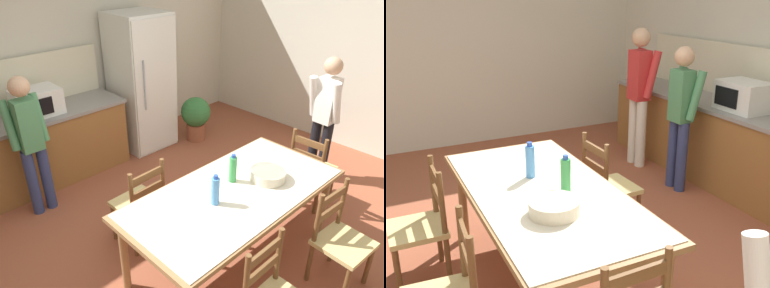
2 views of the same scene
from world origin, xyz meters
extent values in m
plane|color=brown|center=(0.00, 0.00, 0.00)|extent=(8.32, 8.32, 0.00)
cube|color=beige|center=(0.00, 2.66, 1.45)|extent=(6.52, 0.12, 2.90)
cube|color=beige|center=(3.26, 0.00, 1.45)|extent=(0.12, 5.20, 2.90)
cube|color=brown|center=(-0.81, 2.23, 0.43)|extent=(2.92, 0.62, 0.86)
cube|color=silver|center=(1.12, 2.20, 0.94)|extent=(0.72, 0.68, 1.89)
cube|color=silver|center=(1.12, 1.85, 0.94)|extent=(0.69, 0.02, 1.81)
cylinder|color=#A5AAB2|center=(0.91, 1.83, 1.04)|extent=(0.02, 0.02, 0.66)
cube|color=white|center=(-0.34, 2.21, 1.05)|extent=(0.50, 0.38, 0.30)
cube|color=black|center=(-0.39, 2.01, 1.05)|extent=(0.30, 0.01, 0.19)
cylinder|color=olive|center=(1.17, -0.65, 0.36)|extent=(0.07, 0.07, 0.71)
cylinder|color=olive|center=(-0.64, 0.14, 0.36)|extent=(0.07, 0.07, 0.71)
cylinder|color=olive|center=(1.17, 0.13, 0.36)|extent=(0.07, 0.07, 0.71)
cube|color=olive|center=(0.26, -0.25, 0.73)|extent=(2.02, 0.99, 0.04)
cube|color=beige|center=(0.26, -0.25, 0.76)|extent=(1.94, 0.95, 0.01)
cylinder|color=#4C8ED6|center=(0.01, -0.25, 0.88)|extent=(0.07, 0.07, 0.24)
cylinder|color=#2D51B2|center=(0.01, -0.25, 1.02)|extent=(0.04, 0.04, 0.03)
cylinder|color=green|center=(0.36, -0.13, 0.88)|extent=(0.07, 0.07, 0.24)
cylinder|color=#2D51B2|center=(0.36, -0.13, 1.02)|extent=(0.04, 0.04, 0.03)
cylinder|color=beige|center=(0.62, -0.33, 0.81)|extent=(0.32, 0.32, 0.09)
cylinder|color=beige|center=(0.62, -0.33, 0.84)|extent=(0.31, 0.31, 0.02)
cylinder|color=brown|center=(1.78, -0.44, 0.21)|extent=(0.04, 0.04, 0.41)
cylinder|color=brown|center=(1.77, -0.08, 0.21)|extent=(0.04, 0.04, 0.41)
cylinder|color=brown|center=(1.44, -0.45, 0.21)|extent=(0.04, 0.04, 0.41)
cylinder|color=brown|center=(1.43, -0.09, 0.21)|extent=(0.04, 0.04, 0.41)
cube|color=tan|center=(1.60, -0.26, 0.43)|extent=(0.41, 0.43, 0.04)
cylinder|color=brown|center=(1.44, -0.45, 0.68)|extent=(0.04, 0.04, 0.46)
cylinder|color=brown|center=(1.43, -0.09, 0.68)|extent=(0.04, 0.04, 0.46)
cube|color=brown|center=(1.43, -0.27, 0.81)|extent=(0.03, 0.36, 0.07)
cube|color=brown|center=(1.43, -0.27, 0.66)|extent=(0.03, 0.36, 0.07)
cylinder|color=brown|center=(-0.01, 0.74, 0.21)|extent=(0.04, 0.04, 0.41)
cylinder|color=brown|center=(-0.37, 0.73, 0.21)|extent=(0.04, 0.04, 0.41)
cylinder|color=brown|center=(0.00, 0.40, 0.21)|extent=(0.04, 0.04, 0.41)
cylinder|color=brown|center=(-0.36, 0.39, 0.21)|extent=(0.04, 0.04, 0.41)
cube|color=tan|center=(-0.19, 0.57, 0.43)|extent=(0.43, 0.41, 0.04)
cylinder|color=brown|center=(0.00, 0.40, 0.68)|extent=(0.04, 0.04, 0.46)
cylinder|color=brown|center=(-0.36, 0.39, 0.68)|extent=(0.04, 0.04, 0.46)
cube|color=brown|center=(-0.18, 0.40, 0.81)|extent=(0.36, 0.04, 0.07)
cube|color=brown|center=(-0.18, 0.40, 0.66)|extent=(0.36, 0.04, 0.07)
cylinder|color=brown|center=(0.52, -1.23, 0.21)|extent=(0.04, 0.04, 0.41)
cylinder|color=brown|center=(0.88, -1.26, 0.21)|extent=(0.04, 0.04, 0.41)
cylinder|color=brown|center=(0.55, -0.89, 0.21)|extent=(0.04, 0.04, 0.41)
cylinder|color=brown|center=(0.90, -0.92, 0.21)|extent=(0.04, 0.04, 0.41)
cube|color=tan|center=(0.71, -1.07, 0.43)|extent=(0.45, 0.43, 0.04)
cylinder|color=brown|center=(0.55, -0.89, 0.68)|extent=(0.04, 0.04, 0.46)
cylinder|color=brown|center=(0.90, -0.92, 0.68)|extent=(0.04, 0.04, 0.46)
cube|color=brown|center=(0.72, -0.90, 0.81)|extent=(0.36, 0.05, 0.07)
cube|color=brown|center=(0.72, -0.90, 0.66)|extent=(0.36, 0.05, 0.07)
cylinder|color=brown|center=(-0.38, -0.89, 0.68)|extent=(0.04, 0.04, 0.46)
cylinder|color=brown|center=(-0.02, -0.90, 0.68)|extent=(0.04, 0.04, 0.46)
cube|color=brown|center=(-0.20, -0.90, 0.81)|extent=(0.36, 0.03, 0.07)
cube|color=brown|center=(-0.20, -0.90, 0.66)|extent=(0.36, 0.03, 0.07)
cylinder|color=navy|center=(-0.74, 1.68, 0.38)|extent=(0.11, 0.11, 0.76)
cylinder|color=navy|center=(-0.59, 1.68, 0.38)|extent=(0.11, 0.11, 0.76)
cube|color=#478456|center=(-0.67, 1.68, 1.03)|extent=(0.21, 0.18, 0.54)
sphere|color=tan|center=(-0.67, 1.68, 1.44)|extent=(0.20, 0.20, 0.20)
cylinder|color=#478456|center=(-0.82, 1.74, 1.06)|extent=(0.09, 0.21, 0.51)
cylinder|color=#478456|center=(-0.52, 1.74, 1.06)|extent=(0.09, 0.21, 0.51)
cylinder|color=black|center=(2.12, -0.13, 0.38)|extent=(0.11, 0.11, 0.77)
cylinder|color=black|center=(2.13, 0.02, 0.38)|extent=(0.11, 0.11, 0.77)
cube|color=white|center=(2.12, -0.06, 1.04)|extent=(0.19, 0.23, 0.54)
sphere|color=tan|center=(2.12, -0.06, 1.44)|extent=(0.20, 0.20, 0.20)
cylinder|color=white|center=(2.05, -0.20, 1.06)|extent=(0.21, 0.10, 0.52)
cylinder|color=white|center=(2.07, 0.10, 1.06)|extent=(0.21, 0.10, 0.52)
cylinder|color=brown|center=(1.76, 1.76, 0.13)|extent=(0.28, 0.28, 0.26)
sphere|color=#337038|center=(1.76, 1.76, 0.45)|extent=(0.44, 0.44, 0.44)
camera|label=1|loc=(-1.83, -1.90, 2.60)|focal=35.00mm
camera|label=2|loc=(2.89, -1.31, 2.08)|focal=42.00mm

